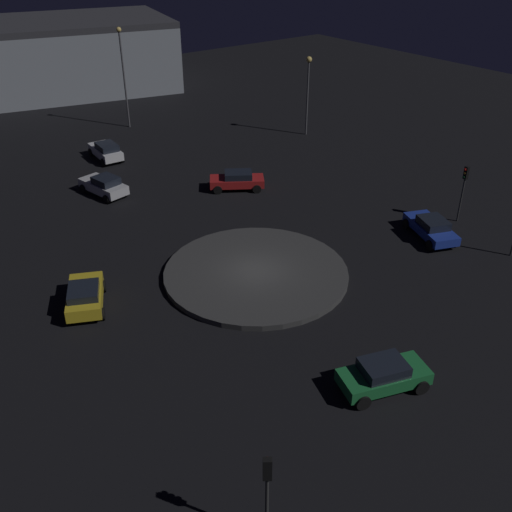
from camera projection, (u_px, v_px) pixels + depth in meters
ground_plane at (256, 275)px, 35.20m from camera, size 118.46×118.46×0.00m
roundabout_island at (256, 273)px, 35.11m from camera, size 11.12×11.12×0.34m
car_red at (237, 180)px, 45.89m from camera, size 3.79×4.49×1.45m
car_silver at (104, 185)px, 44.93m from camera, size 4.46×2.67×1.57m
car_green at (384, 375)px, 26.39m from camera, size 3.04×4.45×1.51m
car_yellow at (85, 296)px, 31.91m from camera, size 4.27×3.35×1.47m
car_blue at (431, 227)px, 38.94m from camera, size 4.80×3.37×1.45m
car_white at (106, 151)px, 51.45m from camera, size 4.29×2.13×1.58m
traffic_light_north at (464, 183)px, 39.94m from camera, size 0.33×0.38×4.12m
traffic_light_southeast at (267, 483)px, 18.94m from camera, size 0.39×0.37×3.98m
streetlamp_west at (123, 67)px, 56.87m from camera, size 0.49×0.49×9.71m
streetlamp_northwest at (308, 82)px, 55.26m from camera, size 0.56×0.56×7.49m
store_building at (34, 57)px, 69.84m from camera, size 22.90×35.02×8.19m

